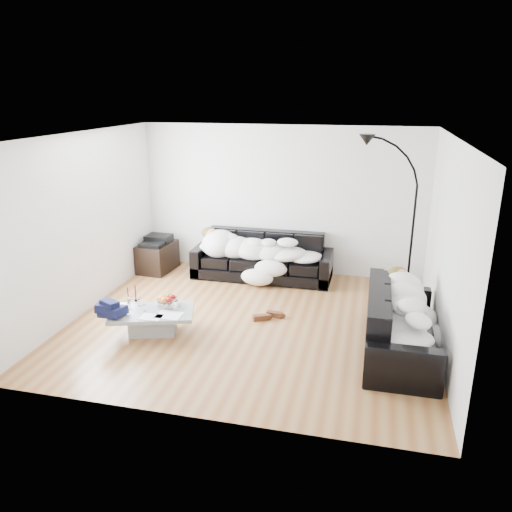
% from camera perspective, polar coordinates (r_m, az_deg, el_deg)
% --- Properties ---
extents(ground, '(5.00, 5.00, 0.00)m').
position_cam_1_polar(ground, '(7.17, -0.56, -7.59)').
color(ground, brown).
rests_on(ground, ground).
extents(wall_back, '(5.00, 0.02, 2.60)m').
position_cam_1_polar(wall_back, '(8.84, 2.97, 6.34)').
color(wall_back, silver).
rests_on(wall_back, ground).
extents(wall_left, '(0.02, 4.50, 2.60)m').
position_cam_1_polar(wall_left, '(7.68, -19.04, 3.52)').
color(wall_left, silver).
rests_on(wall_left, ground).
extents(wall_right, '(0.02, 4.50, 2.60)m').
position_cam_1_polar(wall_right, '(6.58, 21.03, 0.91)').
color(wall_right, silver).
rests_on(wall_right, ground).
extents(ceiling, '(5.00, 5.00, 0.00)m').
position_cam_1_polar(ceiling, '(6.47, -0.64, 13.61)').
color(ceiling, white).
rests_on(ceiling, ground).
extents(sofa_back, '(2.40, 0.83, 0.79)m').
position_cam_1_polar(sofa_back, '(8.69, 0.72, -0.04)').
color(sofa_back, black).
rests_on(sofa_back, ground).
extents(sofa_right, '(0.85, 1.98, 0.80)m').
position_cam_1_polar(sofa_right, '(6.51, 16.29, -7.29)').
color(sofa_right, black).
rests_on(sofa_right, ground).
extents(sleeper_back, '(2.03, 0.70, 0.41)m').
position_cam_1_polar(sleeper_back, '(8.57, 0.65, 1.32)').
color(sleeper_back, white).
rests_on(sleeper_back, sofa_back).
extents(sleeper_right, '(0.72, 1.70, 0.41)m').
position_cam_1_polar(sleeper_right, '(6.41, 16.47, -5.46)').
color(sleeper_right, white).
rests_on(sleeper_right, sofa_right).
extents(teal_cushion, '(0.42, 0.38, 0.20)m').
position_cam_1_polar(teal_cushion, '(6.94, 15.85, -2.73)').
color(teal_cushion, '#0E5165').
rests_on(teal_cushion, sofa_right).
extents(coffee_table, '(1.25, 0.94, 0.32)m').
position_cam_1_polar(coffee_table, '(6.95, -11.73, -7.38)').
color(coffee_table, '#939699').
rests_on(coffee_table, ground).
extents(fruit_bowl, '(0.33, 0.33, 0.18)m').
position_cam_1_polar(fruit_bowl, '(6.96, -10.06, -5.00)').
color(fruit_bowl, white).
rests_on(fruit_bowl, coffee_table).
extents(wine_glass_a, '(0.07, 0.07, 0.16)m').
position_cam_1_polar(wine_glass_a, '(7.04, -13.23, -5.00)').
color(wine_glass_a, white).
rests_on(wine_glass_a, coffee_table).
extents(wine_glass_b, '(0.08, 0.08, 0.18)m').
position_cam_1_polar(wine_glass_b, '(6.98, -14.23, -5.20)').
color(wine_glass_b, white).
rests_on(wine_glass_b, coffee_table).
extents(wine_glass_c, '(0.08, 0.08, 0.15)m').
position_cam_1_polar(wine_glass_c, '(6.86, -12.60, -5.65)').
color(wine_glass_c, white).
rests_on(wine_glass_c, coffee_table).
extents(candle_left, '(0.05, 0.05, 0.23)m').
position_cam_1_polar(candle_left, '(7.17, -14.41, -4.37)').
color(candle_left, maroon).
rests_on(candle_left, coffee_table).
extents(candle_right, '(0.05, 0.05, 0.24)m').
position_cam_1_polar(candle_right, '(7.20, -13.61, -4.15)').
color(candle_right, maroon).
rests_on(candle_right, coffee_table).
extents(newspaper_a, '(0.34, 0.26, 0.01)m').
position_cam_1_polar(newspaper_a, '(6.71, -9.89, -6.65)').
color(newspaper_a, silver).
rests_on(newspaper_a, coffee_table).
extents(newspaper_b, '(0.29, 0.21, 0.01)m').
position_cam_1_polar(newspaper_b, '(6.70, -11.90, -6.81)').
color(newspaper_b, silver).
rests_on(newspaper_b, coffee_table).
extents(navy_jacket, '(0.35, 0.30, 0.17)m').
position_cam_1_polar(navy_jacket, '(6.83, -16.37, -5.24)').
color(navy_jacket, black).
rests_on(navy_jacket, coffee_table).
extents(shoes, '(0.45, 0.38, 0.09)m').
position_cam_1_polar(shoes, '(7.26, 1.30, -6.84)').
color(shoes, '#472311').
rests_on(shoes, ground).
extents(av_cabinet, '(0.58, 0.79, 0.52)m').
position_cam_1_polar(av_cabinet, '(9.27, -11.19, -0.09)').
color(av_cabinet, black).
rests_on(av_cabinet, ground).
extents(stereo, '(0.45, 0.35, 0.13)m').
position_cam_1_polar(stereo, '(9.17, -11.31, 1.82)').
color(stereo, black).
rests_on(stereo, av_cabinet).
extents(floor_lamp, '(0.85, 0.44, 2.23)m').
position_cam_1_polar(floor_lamp, '(7.90, 17.45, 2.68)').
color(floor_lamp, black).
rests_on(floor_lamp, ground).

